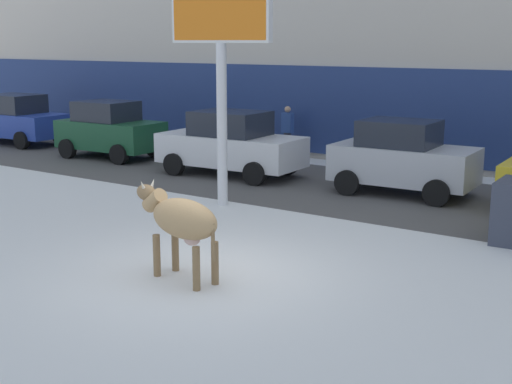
{
  "coord_description": "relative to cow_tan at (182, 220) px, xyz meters",
  "views": [
    {
      "loc": [
        7.02,
        -8.66,
        3.78
      ],
      "look_at": [
        -0.01,
        1.56,
        1.1
      ],
      "focal_mm": 49.13,
      "sensor_mm": 36.0,
      "label": 1
    }
  ],
  "objects": [
    {
      "name": "road_strip",
      "position": [
        0.08,
        7.73,
        -0.99
      ],
      "size": [
        60.0,
        5.6,
        0.01
      ],
      "primitive_type": "cube",
      "color": "#514F4C",
      "rests_on": "ground"
    },
    {
      "name": "car_white_sedan",
      "position": [
        -4.72,
        7.68,
        -0.09
      ],
      "size": [
        4.27,
        2.12,
        1.84
      ],
      "color": "white",
      "rests_on": "ground"
    },
    {
      "name": "billboard",
      "position": [
        -2.66,
        4.57,
        3.32
      ],
      "size": [
        2.53,
        0.45,
        5.56
      ],
      "color": "silver",
      "rests_on": "ground"
    },
    {
      "name": "car_darkgreen_hatchback",
      "position": [
        -9.84,
        7.92,
        -0.07
      ],
      "size": [
        3.57,
        2.04,
        1.86
      ],
      "color": "#194C2D",
      "rests_on": "ground"
    },
    {
      "name": "car_silver_hatchback",
      "position": [
        0.35,
        8.07,
        -0.07
      ],
      "size": [
        3.57,
        2.04,
        1.86
      ],
      "color": "#B7BABF",
      "rests_on": "ground"
    },
    {
      "name": "cow_tan",
      "position": [
        0.0,
        0.0,
        0.0
      ],
      "size": [
        1.93,
        0.83,
        1.54
      ],
      "color": "tan",
      "rests_on": "ground"
    },
    {
      "name": "ground_plane",
      "position": [
        0.08,
        0.43,
        -0.99
      ],
      "size": [
        120.0,
        120.0,
        0.0
      ],
      "primitive_type": "plane",
      "color": "white"
    },
    {
      "name": "pedestrian_near_billboard",
      "position": [
        -4.83,
        10.94,
        -0.11
      ],
      "size": [
        0.36,
        0.24,
        1.73
      ],
      "color": "#282833",
      "rests_on": "ground"
    },
    {
      "name": "car_blue_sedan",
      "position": [
        -15.18,
        8.24,
        -0.09
      ],
      "size": [
        4.27,
        2.12,
        1.84
      ],
      "color": "#233D9E",
      "rests_on": "ground"
    }
  ]
}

